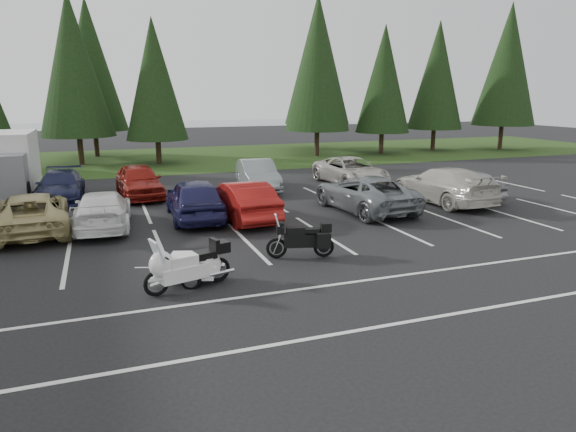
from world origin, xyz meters
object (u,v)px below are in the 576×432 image
Objects in this scene: car_far_1 at (61,186)px; touring_motorcycle at (188,262)px; car_near_4 at (195,199)px; box_truck at (5,165)px; car_far_4 at (351,171)px; car_far_2 at (139,181)px; car_near_8 at (466,184)px; cargo_trailer at (193,269)px; car_near_3 at (102,210)px; car_near_6 at (365,193)px; car_near_2 at (32,213)px; car_far_3 at (258,175)px; car_near_7 at (443,185)px; car_near_5 at (243,201)px; adventure_motorcycle at (300,236)px.

touring_motorcycle reaches higher than car_far_1.
box_truck is at bearing -44.30° from car_near_4.
car_far_2 is at bearing 175.18° from car_far_4.
car_near_8 is 6.09m from car_far_4.
car_far_2 is 2.79× the size of cargo_trailer.
car_near_3 is at bearing 6.40° from car_near_4.
car_near_4 reaches higher than car_far_4.
car_near_3 is 13.49m from car_far_4.
car_near_6 is at bearing -26.80° from car_far_1.
car_far_2 is 1.78× the size of touring_motorcycle.
car_near_4 reaches higher than car_near_6.
car_near_2 is 1.11× the size of car_far_3.
car_near_4 is (7.48, -7.84, -0.65)m from box_truck.
touring_motorcycle is (4.18, -7.10, 0.00)m from car_near_2.
box_truck reaches higher than car_far_1.
box_truck is 1.21× the size of car_near_3.
car_near_6 is 1.16× the size of car_far_3.
car_near_3 is 1.83× the size of touring_motorcycle.
car_far_4 is 2.03× the size of touring_motorcycle.
cargo_trailer is at bearing 111.39° from car_near_3.
cargo_trailer is (-12.06, -6.12, -0.41)m from car_near_7.
car_near_7 is at bearing 173.68° from car_near_2.
car_near_7 reaches higher than car_far_2.
car_near_4 is 12.38m from car_near_8.
car_near_5 is 0.86× the size of car_near_6.
car_near_3 is 7.16m from touring_motorcycle.
car_far_3 is at bearing -156.32° from car_near_2.
car_near_4 reaches higher than car_near_3.
car_near_8 is (5.59, 0.69, -0.04)m from car_near_6.
car_far_2 reaches higher than touring_motorcycle.
car_far_2 is at bearing -103.23° from car_near_3.
car_near_8 is 11.74m from adventure_motorcycle.
car_far_1 is 2.08× the size of adventure_motorcycle.
adventure_motorcycle is at bearing -55.07° from box_truck.
car_far_4 is (2.34, 5.84, -0.02)m from car_near_6.
car_near_7 is 13.53m from cargo_trailer.
car_near_8 is at bearing 43.13° from adventure_motorcycle.
car_far_4 is (9.12, 4.93, -0.09)m from car_near_4.
car_near_6 is at bearing 174.40° from car_near_4.
car_far_3 is at bearing -1.37° from car_far_1.
car_near_7 is 1.18× the size of car_far_1.
car_near_6 is at bearing -31.53° from box_truck.
car_near_8 is at bearing -22.09° from box_truck.
car_far_2 is at bearing -24.62° from box_truck.
car_near_6 is 5.63m from car_near_8.
car_near_7 is at bearing 176.70° from car_near_5.
box_truck is 16.88m from car_far_4.
car_near_4 is at bearing -25.93° from car_near_5.
car_near_7 reaches higher than car_far_1.
car_near_7 is at bearing 179.44° from car_near_6.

